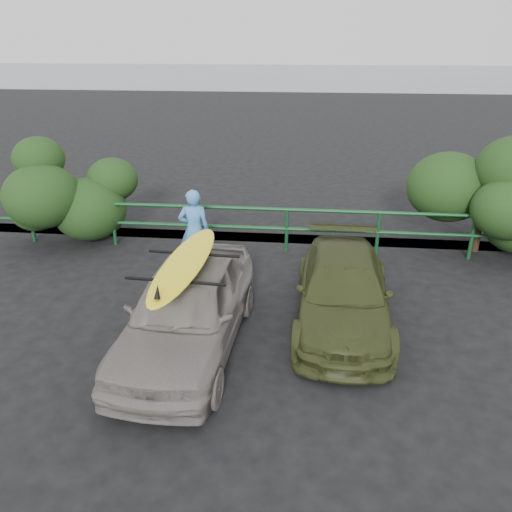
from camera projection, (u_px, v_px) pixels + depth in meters
The scene contains 10 objects.
ground at pixel (196, 391), 6.88m from camera, with size 80.00×80.00×0.00m, color black.
ocean at pixel (299, 75), 61.45m from camera, with size 200.00×200.00×0.00m, color slate.
guardrail at pixel (242, 228), 11.21m from camera, with size 14.00×0.08×1.04m, color #134520, non-canonical shape.
shrub_left at pixel (43, 189), 11.76m from camera, with size 3.20×2.40×2.36m, color #1E3C15, non-canonical shape.
shrub_right at pixel (471, 198), 10.91m from camera, with size 3.20×2.40×2.47m, color #1E3C15, non-canonical shape.
sedan at pixel (188, 308), 7.61m from camera, with size 1.61×3.99×1.36m, color slate.
olive_vehicle at pixel (343, 291), 8.39m from camera, with size 1.55×3.82×1.11m, color #353B1A.
man at pixel (194, 230), 10.15m from camera, with size 0.63×0.41×1.72m, color #4689D2.
roof_rack at pixel (185, 267), 7.32m from camera, with size 1.44×1.01×0.05m, color black, non-canonical shape.
surfboard at pixel (185, 263), 7.29m from camera, with size 0.58×2.82×0.08m, color yellow.
Camera 1 is at (1.39, -5.42, 4.49)m, focal length 35.00 mm.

